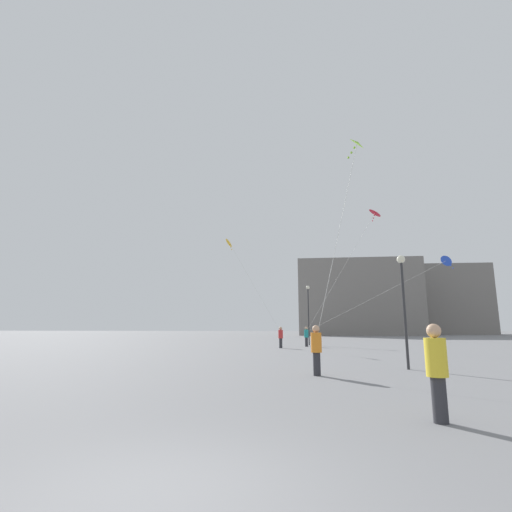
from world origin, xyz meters
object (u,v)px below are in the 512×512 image
object	(u,v)px
kite_amber_diamond	(230,243)
person_in_orange	(316,348)
kite_cobalt_diamond	(444,262)
person_in_teal	(306,336)
person_in_red	(281,336)
kite_crimson_diamond	(375,214)
person_in_yellow	(437,368)
lamppost_west	(308,306)
building_left_hall	(357,298)
kite_lime_diamond	(356,147)
lamppost_east	(403,292)
building_centre_hall	(425,300)

from	to	relation	value
kite_amber_diamond	person_in_orange	bearing A→B (deg)	-73.58
kite_cobalt_diamond	person_in_teal	bearing A→B (deg)	157.50
person_in_red	kite_crimson_diamond	size ratio (longest dim) A/B	0.17
person_in_orange	kite_amber_diamond	xyz separation A→B (m)	(-6.43, 21.83, 8.90)
person_in_yellow	person_in_red	xyz separation A→B (m)	(-3.20, 25.18, -0.05)
person_in_teal	lamppost_west	bearing A→B (deg)	-26.41
building_left_hall	kite_lime_diamond	bearing A→B (deg)	-100.61
lamppost_east	person_in_yellow	bearing A→B (deg)	-104.07
kite_crimson_diamond	kite_amber_diamond	world-z (taller)	kite_crimson_diamond
kite_cobalt_diamond	kite_lime_diamond	distance (m)	18.34
person_in_teal	building_left_hall	distance (m)	48.46
person_in_yellow	lamppost_east	distance (m)	9.90
person_in_orange	building_left_hall	xyz separation A→B (m)	(14.41, 66.87, 6.70)
kite_cobalt_diamond	person_in_orange	bearing A→B (deg)	-125.80
person_in_yellow	kite_crimson_diamond	bearing A→B (deg)	38.47
kite_amber_diamond	building_centre_hall	bearing A→B (deg)	55.50
building_left_hall	person_in_teal	bearing A→B (deg)	-106.40
person_in_red	kite_crimson_diamond	xyz separation A→B (m)	(8.01, -1.66, 10.15)
kite_amber_diamond	lamppost_west	world-z (taller)	kite_amber_diamond
lamppost_east	lamppost_west	world-z (taller)	lamppost_west
kite_amber_diamond	lamppost_west	size ratio (longest dim) A/B	1.57
person_in_yellow	kite_cobalt_diamond	size ratio (longest dim) A/B	0.16
kite_amber_diamond	person_in_teal	bearing A→B (deg)	-7.79
lamppost_east	building_centre_hall	bearing A→B (deg)	69.55
building_left_hall	lamppost_east	distance (m)	65.47
kite_crimson_diamond	building_left_hall	distance (m)	51.05
kite_cobalt_diamond	kite_amber_diamond	size ratio (longest dim) A/B	1.26
building_left_hall	building_centre_hall	distance (m)	21.35
person_in_teal	kite_amber_diamond	size ratio (longest dim) A/B	0.19
kite_lime_diamond	person_in_red	bearing A→B (deg)	101.58
person_in_orange	kite_lime_diamond	distance (m)	8.87
kite_crimson_diamond	person_in_red	bearing A→B (deg)	168.26
person_in_red	lamppost_west	xyz separation A→B (m)	(2.74, 5.28, 2.85)
person_in_red	person_in_orange	size ratio (longest dim) A/B	0.96
person_in_yellow	kite_amber_diamond	bearing A→B (deg)	65.87
person_in_teal	person_in_yellow	bearing A→B (deg)	164.40
person_in_red	building_centre_hall	size ratio (longest dim) A/B	0.07
kite_crimson_diamond	lamppost_east	xyz separation A→B (m)	(-2.47, -14.17, -7.80)
person_in_yellow	person_in_teal	bearing A→B (deg)	51.83
kite_cobalt_diamond	lamppost_east	world-z (taller)	kite_cobalt_diamond
building_centre_hall	kite_cobalt_diamond	bearing A→B (deg)	-108.41
person_in_orange	person_in_red	bearing A→B (deg)	-27.54
lamppost_east	person_in_teal	bearing A→B (deg)	99.88
building_left_hall	lamppost_east	xyz separation A→B (m)	(-10.34, -64.50, -4.39)
building_centre_hall	kite_lime_diamond	bearing A→B (deg)	-111.42
kite_crimson_diamond	building_centre_hall	world-z (taller)	building_centre_hall
building_left_hall	lamppost_east	size ratio (longest dim) A/B	5.06
kite_amber_diamond	kite_lime_diamond	xyz separation A→B (m)	(8.50, -20.85, -0.33)
kite_crimson_diamond	lamppost_west	distance (m)	11.37
person_in_yellow	kite_amber_diamond	world-z (taller)	kite_amber_diamond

